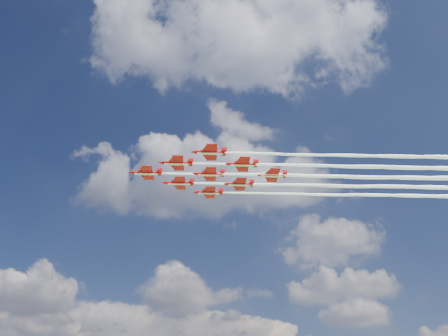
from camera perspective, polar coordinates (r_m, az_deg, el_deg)
The scene contains 9 objects.
jet_lead at distance 153.66m, azimuth 13.18°, elevation -1.04°, with size 129.09×24.80×2.86m.
jet_row2_port at distance 150.99m, azimuth 17.73°, elevation 0.18°, with size 129.09×24.80×2.86m.
jet_row2_starb at distance 162.68m, azimuth 16.23°, elevation -2.27°, with size 129.09×24.80×2.86m.
jet_row3_port at distance 149.37m, azimuth 22.41°, elevation 1.44°, with size 129.09×24.80×2.86m.
jet_row3_centre at distance 160.56m, azimuth 20.56°, elevation -1.14°, with size 129.09×24.80×2.86m.
jet_row3_starb at distance 172.18m, azimuth 18.96°, elevation -3.37°, with size 129.09×24.80×2.86m.
jet_row4_port at distance 159.44m, azimuth 24.98°, elevation 0.03°, with size 129.09×24.80×2.86m.
jet_row4_starb at distance 170.55m, azimuth 23.07°, elevation -2.31°, with size 129.09×24.80×2.86m.
jet_tail at distance 169.87m, azimuth 27.23°, elevation -1.21°, with size 129.09×24.80×2.86m.
Camera 1 is at (12.14, -130.11, 8.59)m, focal length 35.00 mm.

